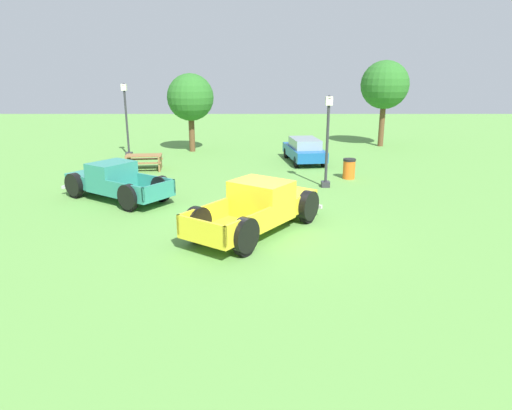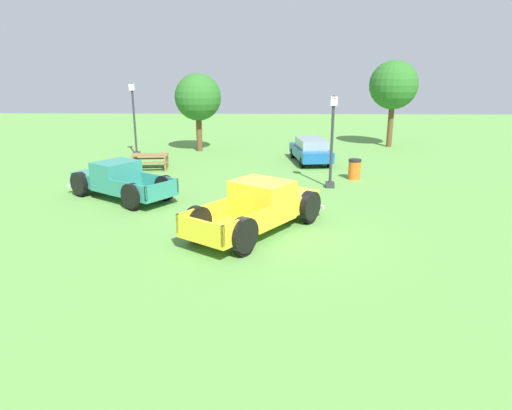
% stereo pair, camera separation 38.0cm
% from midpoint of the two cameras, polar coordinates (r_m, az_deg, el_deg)
% --- Properties ---
extents(ground_plane, '(80.00, 80.00, 0.00)m').
position_cam_midpoint_polar(ground_plane, '(14.97, 0.06, -3.00)').
color(ground_plane, '#5B9342').
extents(pickup_truck_foreground, '(4.55, 5.35, 1.61)m').
position_cam_midpoint_polar(pickup_truck_foreground, '(14.76, 0.12, -0.16)').
color(pickup_truck_foreground, yellow).
rests_on(pickup_truck_foreground, ground_plane).
extents(pickup_truck_behind_left, '(4.93, 4.14, 1.48)m').
position_cam_midpoint_polar(pickup_truck_behind_left, '(19.27, -17.88, 2.81)').
color(pickup_truck_behind_left, '#2D8475').
rests_on(pickup_truck_behind_left, ground_plane).
extents(sedan_distant_a, '(2.17, 4.19, 1.34)m').
position_cam_midpoint_polar(sedan_distant_a, '(25.80, 5.62, 6.81)').
color(sedan_distant_a, '#195699').
rests_on(sedan_distant_a, ground_plane).
extents(lamp_post_near, '(0.36, 0.36, 3.96)m').
position_cam_midpoint_polar(lamp_post_near, '(20.11, 8.32, 7.96)').
color(lamp_post_near, '#2D2D33').
rests_on(lamp_post_near, ground_plane).
extents(lamp_post_far, '(0.36, 0.36, 4.24)m').
position_cam_midpoint_polar(lamp_post_far, '(28.33, -16.01, 10.22)').
color(lamp_post_far, '#2D2D33').
rests_on(lamp_post_far, ground_plane).
extents(picnic_table, '(1.96, 1.68, 0.78)m').
position_cam_midpoint_polar(picnic_table, '(24.48, -14.01, 5.38)').
color(picnic_table, olive).
rests_on(picnic_table, ground_plane).
extents(trash_can, '(0.59, 0.59, 0.95)m').
position_cam_midpoint_polar(trash_can, '(22.18, 10.99, 4.42)').
color(trash_can, orange).
rests_on(trash_can, ground_plane).
extents(oak_tree_east, '(2.85, 2.85, 4.75)m').
position_cam_midpoint_polar(oak_tree_east, '(29.23, -8.41, 12.97)').
color(oak_tree_east, brown).
rests_on(oak_tree_east, ground_plane).
extents(oak_tree_west, '(3.10, 3.10, 5.55)m').
position_cam_midpoint_polar(oak_tree_west, '(32.02, 15.33, 14.06)').
color(oak_tree_west, brown).
rests_on(oak_tree_west, ground_plane).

